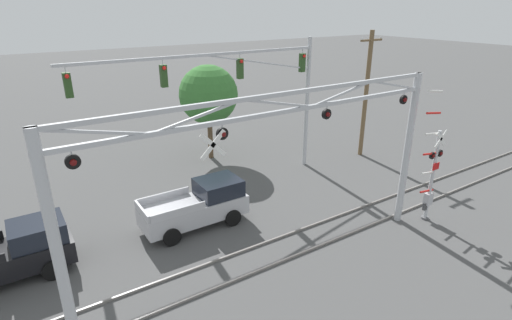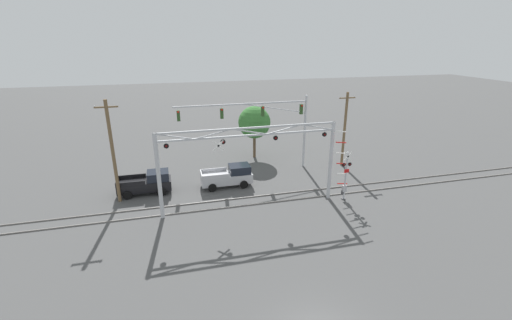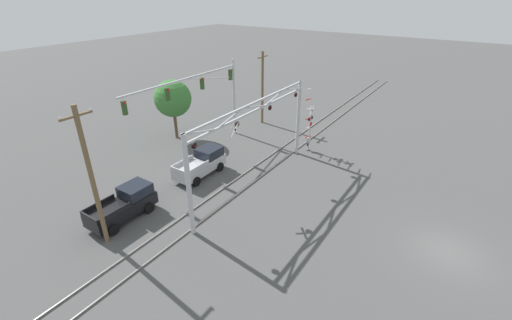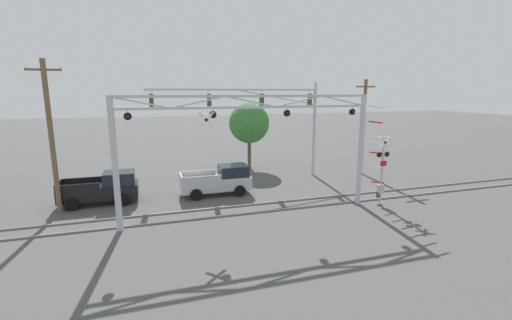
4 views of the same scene
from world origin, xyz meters
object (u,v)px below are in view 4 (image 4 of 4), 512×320
object	(u,v)px
crossing_gantry	(251,138)
pickup_truck_following	(104,188)
traffic_signal_span	(271,110)
crossing_signal_mast	(381,171)
utility_pole_left	(51,136)
utility_pole_right	(363,126)
background_tree_beyond_span	(249,123)
pickup_truck_lead	(219,180)

from	to	relation	value
crossing_gantry	pickup_truck_following	distance (m)	10.33
pickup_truck_following	traffic_signal_span	bearing A→B (deg)	13.06
crossing_signal_mast	utility_pole_left	bearing A→B (deg)	166.41
utility_pole_left	utility_pole_right	bearing A→B (deg)	8.14
crossing_signal_mast	pickup_truck_following	distance (m)	17.49
traffic_signal_span	utility_pole_left	xyz separation A→B (m)	(-14.69, -3.98, -1.02)
traffic_signal_span	background_tree_beyond_span	xyz separation A→B (m)	(-0.56, 4.29, -1.38)
traffic_signal_span	crossing_gantry	bearing A→B (deg)	-117.17
pickup_truck_lead	utility_pole_left	bearing A→B (deg)	-175.08
pickup_truck_following	utility_pole_left	xyz separation A→B (m)	(-2.33, -1.11, 3.56)
utility_pole_left	pickup_truck_following	bearing A→B (deg)	25.49
utility_pole_right	crossing_gantry	bearing A→B (deg)	-149.60
utility_pole_right	pickup_truck_lead	bearing A→B (deg)	-169.49
pickup_truck_lead	pickup_truck_following	xyz separation A→B (m)	(-7.44, 0.27, -0.00)
crossing_signal_mast	crossing_gantry	bearing A→B (deg)	175.32
background_tree_beyond_span	pickup_truck_lead	bearing A→B (deg)	-120.44
pickup_truck_following	crossing_gantry	bearing A→B (deg)	-30.92
traffic_signal_span	utility_pole_left	size ratio (longest dim) A/B	1.54
traffic_signal_span	pickup_truck_following	bearing A→B (deg)	-166.94
pickup_truck_lead	utility_pole_left	distance (m)	10.43
pickup_truck_following	utility_pole_right	bearing A→B (deg)	6.00
crossing_gantry	utility_pole_right	distance (m)	14.13
crossing_signal_mast	pickup_truck_lead	distance (m)	10.61
crossing_gantry	traffic_signal_span	distance (m)	8.90
utility_pole_left	background_tree_beyond_span	bearing A→B (deg)	30.32
utility_pole_left	background_tree_beyond_span	xyz separation A→B (m)	(14.13, 8.27, -0.36)
utility_pole_left	crossing_signal_mast	bearing A→B (deg)	-13.59
crossing_gantry	utility_pole_left	distance (m)	11.34
crossing_gantry	traffic_signal_span	world-z (taller)	traffic_signal_span
pickup_truck_following	utility_pole_right	world-z (taller)	utility_pole_right
pickup_truck_following	background_tree_beyond_span	xyz separation A→B (m)	(11.80, 7.16, 3.21)
crossing_gantry	crossing_signal_mast	size ratio (longest dim) A/B	2.30
pickup_truck_lead	pickup_truck_following	world-z (taller)	same
crossing_gantry	background_tree_beyond_span	world-z (taller)	crossing_gantry
crossing_gantry	background_tree_beyond_span	distance (m)	12.64
traffic_signal_span	background_tree_beyond_span	distance (m)	4.54
crossing_gantry	background_tree_beyond_span	bearing A→B (deg)	74.04
pickup_truck_lead	utility_pole_right	xyz separation A→B (m)	(13.07, 2.43, 3.17)
pickup_truck_lead	background_tree_beyond_span	xyz separation A→B (m)	(4.36, 7.43, 3.21)
crossing_gantry	background_tree_beyond_span	xyz separation A→B (m)	(3.47, 12.15, -0.31)
pickup_truck_lead	crossing_signal_mast	bearing A→B (deg)	-30.76
pickup_truck_following	utility_pole_right	distance (m)	20.87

